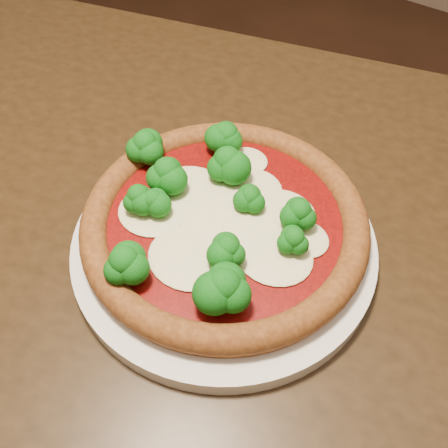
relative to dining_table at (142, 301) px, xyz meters
The scene contains 4 objects.
floor 0.68m from the dining_table, 70.80° to the left, with size 4.00×4.00×0.00m, color black.
dining_table is the anchor object (origin of this frame).
plate 0.14m from the dining_table, 37.52° to the left, with size 0.30×0.30×0.02m, color silver.
pizza 0.16m from the dining_table, 45.95° to the left, with size 0.28×0.28×0.06m.
Camera 1 is at (0.18, -0.38, 1.16)m, focal length 40.00 mm.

